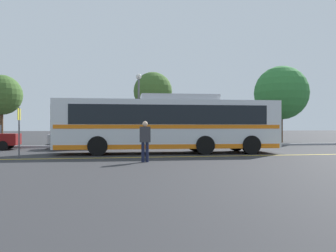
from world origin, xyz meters
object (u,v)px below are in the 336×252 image
(parked_car_1, at_px, (80,137))
(tree_1, at_px, (1,95))
(street_lamp, at_px, (139,97))
(tree_2, at_px, (153,92))
(pedestrian_0, at_px, (145,139))
(tree_0, at_px, (281,93))
(bus_stop_sign, at_px, (19,126))
(transit_bus, at_px, (168,123))

(parked_car_1, bearing_deg, tree_1, -136.95)
(street_lamp, distance_m, tree_2, 3.23)
(parked_car_1, bearing_deg, tree_2, 128.58)
(street_lamp, bearing_deg, parked_car_1, -149.71)
(pedestrian_0, relative_size, street_lamp, 0.31)
(parked_car_1, xyz_separation_m, tree_0, (17.75, 6.13, 3.90))
(pedestrian_0, relative_size, bus_stop_sign, 0.71)
(tree_1, height_order, tree_2, tree_2)
(transit_bus, bearing_deg, pedestrian_0, 160.87)
(street_lamp, relative_size, tree_2, 0.90)
(transit_bus, height_order, parked_car_1, transit_bus)
(pedestrian_0, distance_m, tree_2, 14.58)
(pedestrian_0, bearing_deg, bus_stop_sign, -33.89)
(tree_0, xyz_separation_m, tree_2, (-12.27, -0.97, -0.21))
(parked_car_1, bearing_deg, transit_bus, 44.29)
(parked_car_1, relative_size, tree_0, 0.58)
(transit_bus, bearing_deg, parked_car_1, 51.46)
(parked_car_1, distance_m, bus_stop_sign, 6.14)
(parked_car_1, bearing_deg, tree_0, 104.31)
(bus_stop_sign, relative_size, tree_0, 0.33)
(tree_0, bearing_deg, tree_1, 179.85)
(tree_1, bearing_deg, tree_0, -0.15)
(tree_0, bearing_deg, pedestrian_0, -133.73)
(parked_car_1, height_order, tree_2, tree_2)
(tree_2, bearing_deg, parked_car_1, -136.68)
(bus_stop_sign, distance_m, street_lamp, 10.47)
(tree_0, relative_size, tree_1, 1.26)
(parked_car_1, xyz_separation_m, pedestrian_0, (3.43, -8.84, 0.19))
(pedestrian_0, height_order, tree_1, tree_1)
(tree_1, distance_m, tree_2, 12.36)
(parked_car_1, relative_size, tree_2, 0.68)
(transit_bus, bearing_deg, tree_1, 50.75)
(tree_0, bearing_deg, bus_stop_sign, -149.67)
(tree_2, bearing_deg, bus_stop_sign, -125.94)
(transit_bus, height_order, tree_2, tree_2)
(transit_bus, xyz_separation_m, street_lamp, (-1.10, 6.84, 2.05))
(bus_stop_sign, height_order, street_lamp, street_lamp)
(bus_stop_sign, distance_m, tree_1, 12.90)
(parked_car_1, distance_m, pedestrian_0, 9.48)
(street_lamp, height_order, tree_2, tree_2)
(pedestrian_0, bearing_deg, tree_0, -138.51)
(tree_0, bearing_deg, tree_2, -175.50)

